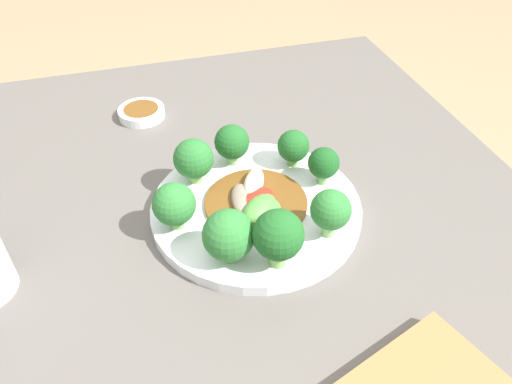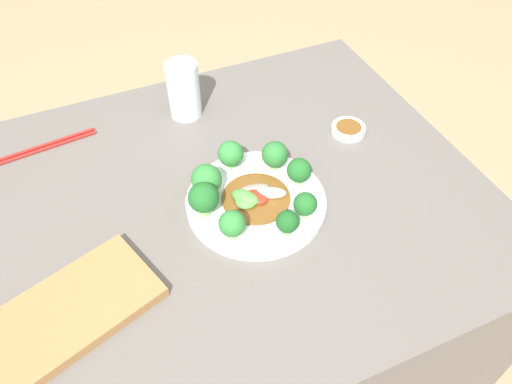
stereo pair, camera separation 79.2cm
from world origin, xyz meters
name	(u,v)px [view 2 (the right image)]	position (x,y,z in m)	size (l,w,h in m)	color
ground_plane	(236,361)	(0.00, 0.00, 0.00)	(8.00, 8.00, 0.00)	#9E8460
table	(232,297)	(0.00, 0.00, 0.37)	(1.01, 0.84, 0.75)	#5B5651
plate	(256,202)	(-0.05, 0.04, 0.75)	(0.27, 0.27, 0.02)	silver
broccoli_southeast	(207,179)	(0.03, -0.01, 0.80)	(0.06, 0.06, 0.07)	#7AAD5B
broccoli_northeast	(232,224)	(0.03, 0.11, 0.80)	(0.05, 0.05, 0.06)	#89B76B
broccoli_southwest	(275,155)	(-0.12, -0.02, 0.80)	(0.05, 0.05, 0.06)	#7AAD5B
broccoli_west	(299,171)	(-0.14, 0.04, 0.80)	(0.05, 0.05, 0.06)	#89B76B
broccoli_east	(204,198)	(0.05, 0.04, 0.80)	(0.06, 0.06, 0.07)	#7AAD5B
broccoli_south	(231,154)	(-0.04, -0.06, 0.80)	(0.05, 0.05, 0.06)	#70A356
broccoli_northwest	(305,204)	(-0.11, 0.12, 0.79)	(0.04, 0.04, 0.05)	#7AAD5B
broccoli_north	(287,222)	(-0.06, 0.14, 0.79)	(0.04, 0.04, 0.05)	#70A356
stirfry_center	(255,197)	(-0.04, 0.04, 0.77)	(0.13, 0.13, 0.02)	brown
drinking_glass	(184,90)	(-0.01, -0.28, 0.81)	(0.07, 0.07, 0.13)	silver
chopsticks	(40,148)	(0.31, -0.29, 0.75)	(0.24, 0.04, 0.01)	red
sauce_dish	(348,129)	(-0.32, -0.07, 0.75)	(0.07, 0.07, 0.02)	silver
cutting_board	(64,315)	(0.33, 0.14, 0.76)	(0.33, 0.24, 0.02)	olive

